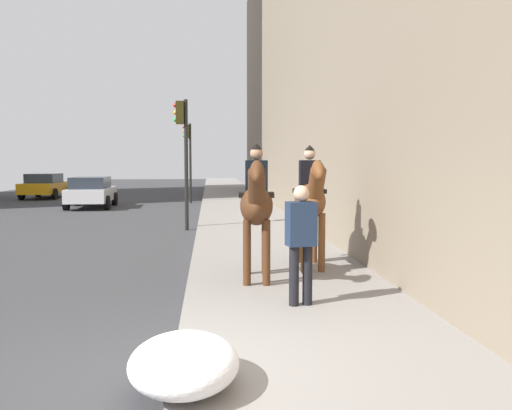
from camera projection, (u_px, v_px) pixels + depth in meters
sidewalk_slab at (340, 368)px, 5.47m from camera, size 120.00×3.39×0.12m
mounted_horse_near at (257, 204)px, 9.11m from camera, size 2.15×0.68×2.34m
mounted_horse_far at (310, 199)px, 10.19m from camera, size 2.15×0.62×2.34m
pedestrian_greeting at (301, 237)px, 7.55m from camera, size 0.32×0.44×1.70m
car_near_lane at (91, 191)px, 24.81m from camera, size 4.05×2.07×1.44m
car_far_lane at (45, 185)px, 31.28m from camera, size 4.34×2.14×1.44m
traffic_light_near_curb at (183, 143)px, 16.60m from camera, size 0.20×0.44×4.04m
traffic_light_far_curb at (189, 150)px, 27.57m from camera, size 0.20×0.44×4.07m
snow_pile_near at (184, 363)px, 4.84m from camera, size 1.30×1.00×0.45m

